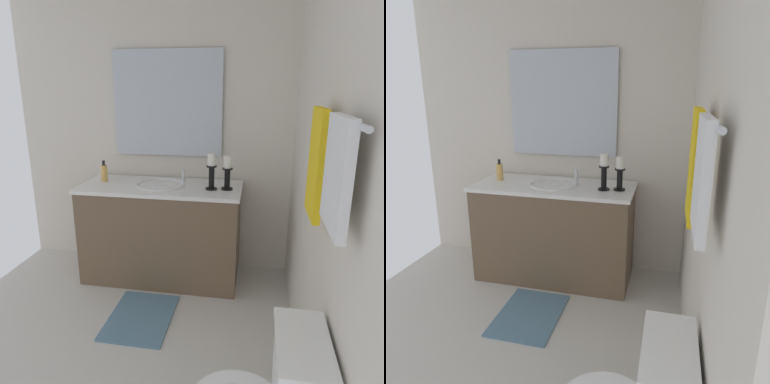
% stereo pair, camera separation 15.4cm
% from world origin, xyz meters
% --- Properties ---
extents(floor, '(2.54, 2.46, 0.02)m').
position_xyz_m(floor, '(0.00, 0.00, -0.01)').
color(floor, beige).
rests_on(floor, ground).
extents(wall_back, '(2.54, 0.04, 2.45)m').
position_xyz_m(wall_back, '(0.00, 1.23, 1.23)').
color(wall_back, silver).
rests_on(wall_back, ground).
extents(wall_left, '(0.04, 2.46, 2.45)m').
position_xyz_m(wall_left, '(-1.27, 0.00, 1.23)').
color(wall_left, silver).
rests_on(wall_left, ground).
extents(vanity_cabinet, '(0.58, 1.33, 0.82)m').
position_xyz_m(vanity_cabinet, '(-0.95, 0.14, 0.41)').
color(vanity_cabinet, brown).
rests_on(vanity_cabinet, ground).
extents(sink_basin, '(0.40, 0.40, 0.24)m').
position_xyz_m(sink_basin, '(-0.95, 0.14, 0.79)').
color(sink_basin, white).
rests_on(sink_basin, vanity_cabinet).
extents(mirror, '(0.02, 0.93, 0.87)m').
position_xyz_m(mirror, '(-1.23, 0.14, 1.46)').
color(mirror, silver).
extents(candle_holder_tall, '(0.09, 0.09, 0.26)m').
position_xyz_m(candle_holder_tall, '(-0.92, 0.69, 0.96)').
color(candle_holder_tall, black).
rests_on(candle_holder_tall, vanity_cabinet).
extents(candle_holder_short, '(0.09, 0.09, 0.29)m').
position_xyz_m(candle_holder_short, '(-0.90, 0.57, 0.98)').
color(candle_holder_short, black).
rests_on(candle_holder_short, vanity_cabinet).
extents(soap_bottle, '(0.06, 0.06, 0.18)m').
position_xyz_m(soap_bottle, '(-0.98, -0.36, 0.90)').
color(soap_bottle, '#E5B259').
rests_on(soap_bottle, vanity_cabinet).
extents(towel_bar, '(0.81, 0.02, 0.02)m').
position_xyz_m(towel_bar, '(0.49, 1.17, 1.50)').
color(towel_bar, silver).
extents(towel_near_vanity, '(0.26, 0.03, 0.46)m').
position_xyz_m(towel_near_vanity, '(0.28, 1.15, 1.29)').
color(towel_near_vanity, yellow).
rests_on(towel_near_vanity, towel_bar).
extents(towel_center, '(0.28, 0.03, 0.36)m').
position_xyz_m(towel_center, '(0.69, 1.15, 1.34)').
color(towel_center, white).
rests_on(towel_center, towel_bar).
extents(bath_mat, '(0.60, 0.44, 0.02)m').
position_xyz_m(bath_mat, '(-0.32, 0.14, 0.01)').
color(bath_mat, slate).
rests_on(bath_mat, ground).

